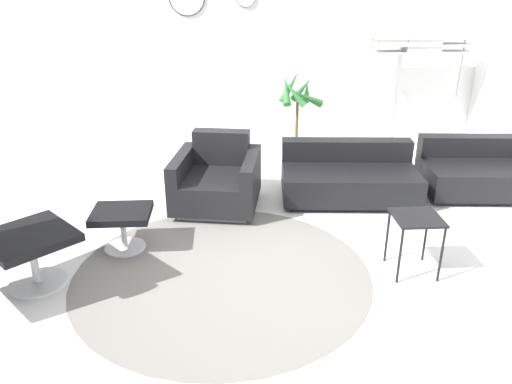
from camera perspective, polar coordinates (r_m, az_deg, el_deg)
The scene contains 10 objects.
ground_plane at distance 4.35m, azimuth -2.73°, elevation -7.50°, with size 12.00×12.00×0.00m, color silver.
wall_back at distance 6.77m, azimuth -3.35°, elevation 16.20°, with size 12.00×0.09×2.80m.
round_rug at distance 4.14m, azimuth -3.88°, elevation -9.28°, with size 2.42×2.42×0.01m.
ottoman at distance 4.51m, azimuth -15.05°, elevation -3.09°, with size 0.50×0.43×0.37m.
armchair_red at distance 5.23m, azimuth -4.44°, elevation 1.18°, with size 0.98×1.01×0.73m.
couch_low at distance 5.52m, azimuth 10.52°, elevation 1.54°, with size 1.49×0.91×0.58m.
couch_second at distance 6.09m, azimuth 23.77°, elevation 1.96°, with size 1.21×0.89×0.58m.
side_table at distance 4.16m, azimuth 17.85°, elevation -3.53°, with size 0.37×0.37×0.50m.
potted_plant at distance 6.40m, azimuth 4.66°, elevation 8.06°, with size 0.56×0.58×1.18m.
shelf_unit at distance 6.87m, azimuth 18.10°, elevation 15.77°, with size 1.27×0.28×2.00m.
Camera 1 is at (-0.01, -3.75, 2.22)m, focal length 35.00 mm.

